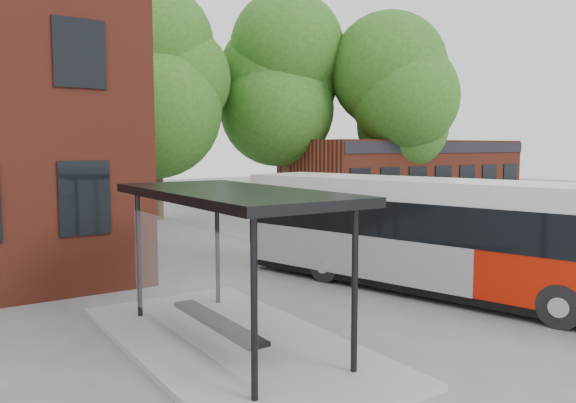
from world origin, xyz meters
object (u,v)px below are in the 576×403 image
bicycle_1 (337,212)px  bicycle_6 (416,211)px  bicycle_4 (366,212)px  bicycle_7 (393,208)px  bus_shelter (231,268)px  bicycle_5 (401,210)px  bicycle_2 (358,213)px  bicycle_3 (368,211)px  city_bus (438,236)px  bicycle_0 (334,214)px

bicycle_1 → bicycle_6: 4.04m
bicycle_4 → bicycle_6: 2.57m
bicycle_4 → bicycle_7: bicycle_4 is taller
bus_shelter → bicycle_5: bearing=35.3°
bicycle_2 → bicycle_5: size_ratio=0.87×
bicycle_1 → bicycle_4: bicycle_1 is taller
bicycle_4 → bicycle_6: bearing=-107.8°
bicycle_4 → bicycle_2: bearing=81.1°
bicycle_2 → bicycle_6: (2.73, -1.18, 0.03)m
bicycle_4 → bicycle_7: (2.11, 0.29, -0.00)m
bicycle_1 → bicycle_6: bicycle_1 is taller
bicycle_1 → bicycle_5: size_ratio=0.96×
bicycle_7 → bus_shelter: bearing=124.5°
bicycle_3 → city_bus: bearing=121.1°
bicycle_7 → bicycle_0: bearing=84.5°
bicycle_1 → bicycle_7: 3.51m
bus_shelter → bicycle_6: 18.98m
bicycle_4 → bicycle_5: bearing=-118.4°
bicycle_2 → bicycle_5: (1.79, -1.10, 0.13)m
bicycle_2 → bicycle_5: bearing=-144.9°
bicycle_0 → bicycle_6: 4.23m
bicycle_2 → bus_shelter: bearing=108.3°
bicycle_0 → bicycle_1: bicycle_1 is taller
bicycle_5 → bicycle_7: bearing=-6.4°
city_bus → bicycle_3: (7.71, 11.18, -0.93)m
bicycle_1 → city_bus: bearing=155.9°
bus_shelter → bicycle_1: 17.03m
bus_shelter → bicycle_4: size_ratio=3.71×
bicycle_2 → bicycle_1: bearing=47.4°
bus_shelter → bicycle_1: bus_shelter is taller
bus_shelter → bicycle_0: 16.91m
bicycle_4 → bicycle_5: 1.71m
bus_shelter → bicycle_2: bus_shelter is taller
bicycle_5 → bicycle_1: bearing=85.4°
bicycle_2 → bicycle_0: bearing=49.7°
bicycle_3 → bicycle_5: size_ratio=0.85×
bus_shelter → bicycle_4: (13.48, 11.51, -0.95)m
bicycle_6 → bicycle_2: bearing=73.0°
bicycle_5 → bicycle_6: size_ratio=1.06×
city_bus → bicycle_2: city_bus is taller
bicycle_0 → bicycle_5: bearing=-94.2°
city_bus → bicycle_1: city_bus is taller
city_bus → bicycle_4: size_ratio=5.87×
bicycle_2 → bicycle_7: size_ratio=0.99×
bicycle_2 → bicycle_6: bearing=-136.7°
city_bus → bicycle_2: bearing=42.7°
bus_shelter → bicycle_2: (13.08, 11.62, -1.03)m
city_bus → bicycle_6: size_ratio=6.35×
bus_shelter → bicycle_7: size_ratio=4.27×
city_bus → bicycle_5: 13.31m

